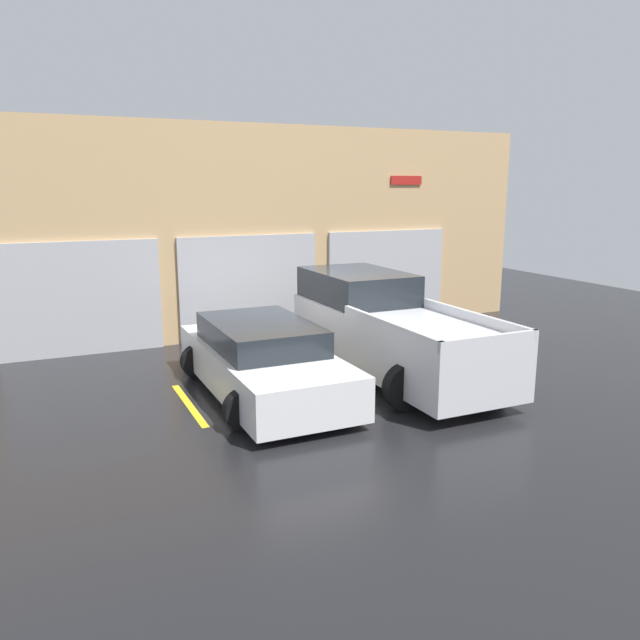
% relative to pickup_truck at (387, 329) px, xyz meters
% --- Properties ---
extents(ground_plane, '(28.00, 28.00, 0.00)m').
position_rel_pickup_truck_xyz_m(ground_plane, '(-1.31, 0.79, -0.85)').
color(ground_plane, black).
extents(shophouse_building, '(14.68, 0.68, 4.93)m').
position_rel_pickup_truck_xyz_m(shophouse_building, '(-1.31, 4.08, 1.55)').
color(shophouse_building, tan).
rests_on(shophouse_building, ground).
extents(pickup_truck, '(2.37, 5.47, 1.82)m').
position_rel_pickup_truck_xyz_m(pickup_truck, '(0.00, 0.00, 0.00)').
color(pickup_truck, silver).
rests_on(pickup_truck, ground).
extents(sedan_white, '(2.23, 4.58, 1.27)m').
position_rel_pickup_truck_xyz_m(sedan_white, '(-2.61, -0.25, -0.25)').
color(sedan_white, white).
rests_on(sedan_white, ground).
extents(parking_stripe_far_left, '(0.12, 2.20, 0.01)m').
position_rel_pickup_truck_xyz_m(parking_stripe_far_left, '(-3.92, -0.28, -0.85)').
color(parking_stripe_far_left, gold).
rests_on(parking_stripe_far_left, ground).
extents(parking_stripe_left, '(0.12, 2.20, 0.01)m').
position_rel_pickup_truck_xyz_m(parking_stripe_left, '(-1.31, -0.28, -0.85)').
color(parking_stripe_left, gold).
rests_on(parking_stripe_left, ground).
extents(parking_stripe_centre, '(0.12, 2.20, 0.01)m').
position_rel_pickup_truck_xyz_m(parking_stripe_centre, '(1.31, -0.28, -0.85)').
color(parking_stripe_centre, gold).
rests_on(parking_stripe_centre, ground).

